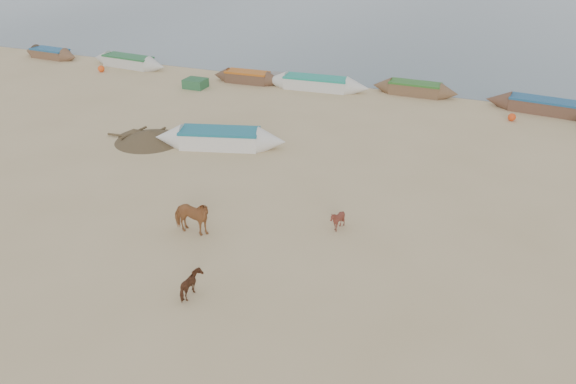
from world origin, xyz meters
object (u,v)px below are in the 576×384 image
Objects in this scene: calf_front at (337,220)px; near_canoe at (220,138)px; calf_right at (192,285)px; cow_adult at (191,217)px.

near_canoe reaches higher than calf_front.
calf_right is (-2.94, -5.57, -0.00)m from calf_front.
cow_adult is 5.42m from calf_front.
cow_adult is 0.25× the size of near_canoe.
calf_front is 1.01× the size of calf_right.
cow_adult is 3.81m from calf_right.
cow_adult reaches higher than calf_right.
cow_adult is at bearing -98.96° from calf_front.
calf_right is 0.12× the size of near_canoe.
calf_front is 0.13× the size of near_canoe.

